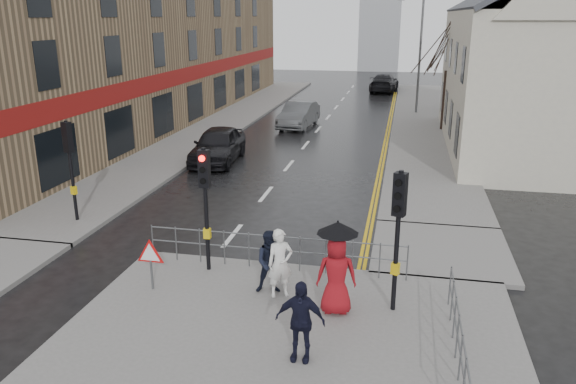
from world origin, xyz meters
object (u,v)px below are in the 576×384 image
at_px(pedestrian_a, 280,263).
at_px(pedestrian_d, 300,321).
at_px(pedestrian_with_umbrella, 337,266).
at_px(car_parked, 218,145).
at_px(pedestrian_b, 271,262).
at_px(car_mid, 299,115).

height_order(pedestrian_a, pedestrian_d, pedestrian_a).
distance_m(pedestrian_a, pedestrian_with_umbrella, 1.57).
bearing_deg(car_parked, pedestrian_a, -68.94).
height_order(pedestrian_d, car_parked, pedestrian_d).
height_order(pedestrian_with_umbrella, car_parked, pedestrian_with_umbrella).
bearing_deg(pedestrian_with_umbrella, car_parked, 118.82).
bearing_deg(pedestrian_b, car_parked, 99.71).
relative_size(pedestrian_b, car_mid, 0.34).
distance_m(pedestrian_d, car_parked, 16.88).
xyz_separation_m(pedestrian_a, pedestrian_with_umbrella, (1.44, -0.53, 0.31)).
height_order(pedestrian_b, pedestrian_with_umbrella, pedestrian_with_umbrella).
relative_size(pedestrian_d, car_mid, 0.36).
bearing_deg(pedestrian_d, car_parked, 114.64).
height_order(pedestrian_with_umbrella, car_mid, pedestrian_with_umbrella).
distance_m(pedestrian_with_umbrella, pedestrian_d, 2.09).
relative_size(pedestrian_with_umbrella, car_mid, 0.48).
height_order(pedestrian_b, car_mid, pedestrian_b).
bearing_deg(pedestrian_with_umbrella, pedestrian_d, -103.25).
bearing_deg(pedestrian_d, pedestrian_b, 115.17).
xyz_separation_m(pedestrian_b, pedestrian_d, (1.23, -2.69, 0.05)).
xyz_separation_m(pedestrian_a, car_parked, (-5.93, 12.87, -0.17)).
bearing_deg(car_mid, pedestrian_d, -74.16).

